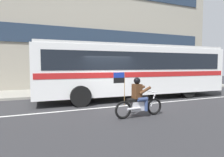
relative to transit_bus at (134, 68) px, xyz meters
The scene contains 7 objects.
ground_plane 3.08m from the transit_bus, 150.74° to the right, with size 60.00×60.00×0.00m, color #2B2B2D.
sidewalk_curb 4.80m from the transit_bus, 118.61° to the left, with size 28.00×3.80×0.15m, color gray.
lane_center_stripe 3.36m from the transit_bus, 139.91° to the right, with size 26.60×0.14×0.01m, color silver.
office_building_facade 7.98m from the transit_bus, 108.98° to the left, with size 28.00×0.89×12.85m.
transit_bus is the anchor object (origin of this frame).
motorcycle_with_rider 4.47m from the transit_bus, 116.33° to the right, with size 2.20×0.64×1.78m.
fire_hydrant 4.47m from the transit_bus, 45.84° to the left, with size 0.22×0.30×0.75m.
Camera 1 is at (-3.57, -9.08, 2.03)m, focal length 30.47 mm.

